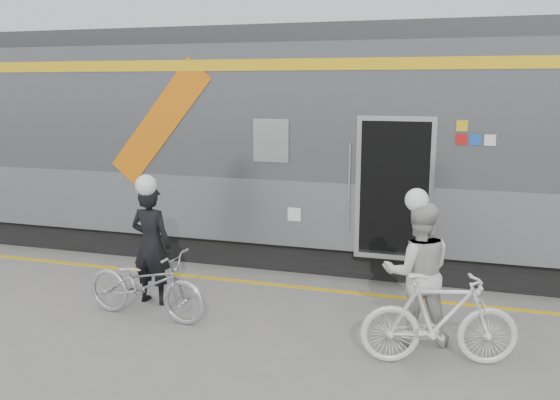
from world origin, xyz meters
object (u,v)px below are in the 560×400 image
at_px(man, 151,245).
at_px(bicycle_left, 146,284).
at_px(woman, 418,273).
at_px(bicycle_right, 440,319).

height_order(man, bicycle_left, man).
xyz_separation_m(man, bicycle_left, (0.20, -0.55, -0.39)).
bearing_deg(bicycle_left, man, 24.82).
distance_m(man, woman, 3.79).
xyz_separation_m(bicycle_left, woman, (3.58, 0.32, 0.41)).
distance_m(woman, bicycle_right, 0.72).
distance_m(man, bicycle_right, 4.17).
bearing_deg(man, bicycle_right, 174.01).
height_order(bicycle_left, bicycle_right, bicycle_right).
relative_size(man, bicycle_right, 0.98).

